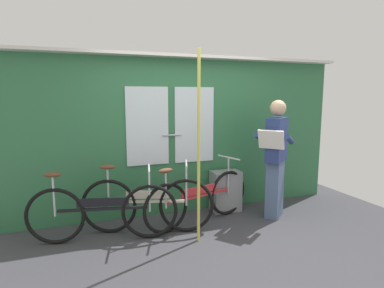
# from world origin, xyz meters

# --- Properties ---
(ground_plane) EXTENTS (5.97, 3.86, 0.04)m
(ground_plane) POSITION_xyz_m (0.00, 0.00, -0.02)
(ground_plane) COLOR #38383D
(train_door_wall) EXTENTS (4.97, 0.28, 2.30)m
(train_door_wall) POSITION_xyz_m (-0.01, 1.12, 1.20)
(train_door_wall) COLOR #2D6B42
(train_door_wall) RESTS_ON ground_plane
(bicycle_near_door) EXTENTS (1.61, 0.64, 0.91)m
(bicycle_near_door) POSITION_xyz_m (-0.69, 0.52, 0.37)
(bicycle_near_door) COLOR black
(bicycle_near_door) RESTS_ON ground_plane
(bicycle_leaning_behind) EXTENTS (1.66, 0.65, 0.87)m
(bicycle_leaning_behind) POSITION_xyz_m (0.03, 0.58, 0.35)
(bicycle_leaning_behind) COLOR black
(bicycle_leaning_behind) RESTS_ON ground_plane
(bicycle_by_pole) EXTENTS (1.75, 0.52, 0.89)m
(bicycle_by_pole) POSITION_xyz_m (-1.24, 0.46, 0.37)
(bicycle_by_pole) COLOR black
(bicycle_by_pole) RESTS_ON ground_plane
(passenger_reading_newspaper) EXTENTS (0.62, 0.60, 1.68)m
(passenger_reading_newspaper) POSITION_xyz_m (1.15, 0.45, 0.89)
(passenger_reading_newspaper) COLOR slate
(passenger_reading_newspaper) RESTS_ON ground_plane
(trash_bin_by_wall) EXTENTS (0.43, 0.28, 0.61)m
(trash_bin_by_wall) POSITION_xyz_m (0.59, 0.91, 0.31)
(trash_bin_by_wall) COLOR gray
(trash_bin_by_wall) RESTS_ON ground_plane
(handrail_pole) EXTENTS (0.04, 0.04, 2.26)m
(handrail_pole) POSITION_xyz_m (-0.16, 0.08, 1.13)
(handrail_pole) COLOR #C6C14C
(handrail_pole) RESTS_ON ground_plane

